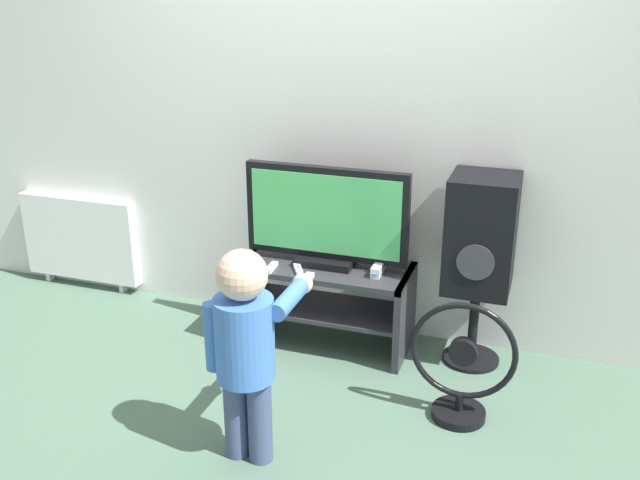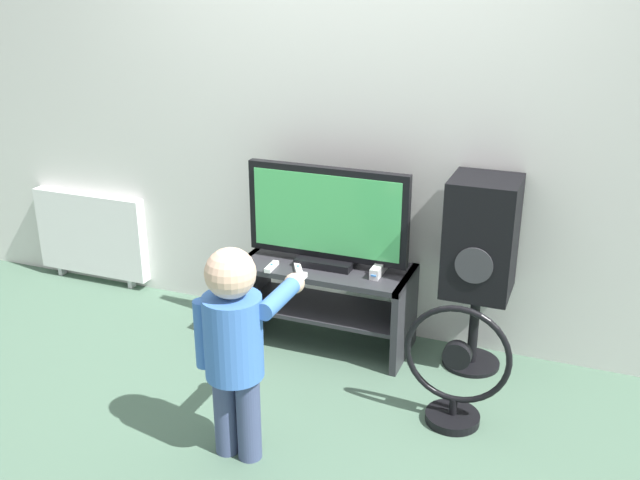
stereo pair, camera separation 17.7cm
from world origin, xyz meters
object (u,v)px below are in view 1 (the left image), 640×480
Objects in this scene: floor_fan at (462,368)px; speaker_tower at (481,238)px; remote_secondary at (298,269)px; child at (247,339)px; game_console at (379,267)px; radiator at (80,238)px; remote_primary at (271,268)px; television at (326,218)px.

speaker_tower is at bearing 91.62° from floor_fan.
remote_secondary is 0.14× the size of child.
game_console is 2.04m from radiator.
game_console is 0.57m from remote_primary.
child reaches higher than floor_fan.
game_console reaches higher than remote_primary.
television reaches higher than floor_fan.
remote_secondary is at bearing -11.68° from radiator.
speaker_tower is at bearing 54.51° from child.
television is at bearing 51.34° from remote_secondary.
child is at bearing -35.70° from radiator.
remote_primary is at bearing -167.94° from remote_secondary.
speaker_tower reaches higher than remote_primary.
child is (0.01, -1.05, -0.17)m from television.
television reaches higher than radiator.
television is 1.78m from radiator.
game_console is at bearing -6.10° from radiator.
child is (0.12, -0.91, 0.08)m from remote_secondary.
television is 1.50× the size of floor_fan.
remote_primary is at bearing -164.90° from game_console.
television is at bearing -176.48° from speaker_tower.
remote_primary is 0.14× the size of child.
remote_secondary is 0.22× the size of floor_fan.
speaker_tower reaches higher than floor_fan.
television reaches higher than remote_primary.
floor_fan is (0.81, -0.49, -0.47)m from television.
child is at bearing -125.49° from speaker_tower.
radiator reaches higher than floor_fan.
radiator is at bearing 173.47° from television.
child is at bearing -82.46° from remote_secondary.
television is 1.06m from floor_fan.
television is at bearing 90.63° from child.
game_console is (0.30, -0.02, -0.23)m from television.
radiator is at bearing 144.30° from child.
radiator is at bearing 168.32° from remote_secondary.
child is 1.02m from floor_fan.
child reaches higher than remote_primary.
remote_primary is at bearing 163.00° from floor_fan.
television is at bearing 33.82° from remote_primary.
remote_primary is 0.22× the size of floor_fan.
speaker_tower is at bearing -3.37° from radiator.
remote_primary is at bearing -168.34° from speaker_tower.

